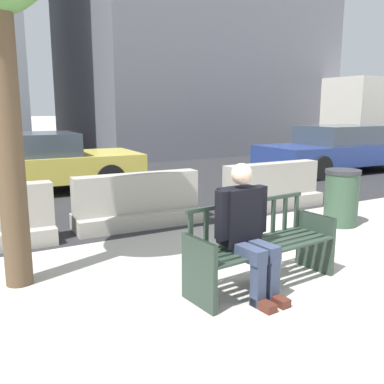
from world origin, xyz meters
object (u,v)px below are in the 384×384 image
at_px(jersey_barrier_centre, 138,205).
at_px(trash_bin, 341,197).
at_px(seated_person, 246,227).
at_px(car_sedan_far, 339,149).
at_px(jersey_barrier_right, 271,190).
at_px(street_bench, 261,249).
at_px(car_taxi_near, 35,163).

bearing_deg(jersey_barrier_centre, trash_bin, -28.78).
xyz_separation_m(seated_person, car_sedan_far, (7.37, 5.43, -0.01)).
bearing_deg(trash_bin, car_sedan_far, 42.35).
relative_size(jersey_barrier_centre, jersey_barrier_right, 1.01).
bearing_deg(street_bench, jersey_barrier_centre, 94.83).
relative_size(jersey_barrier_centre, trash_bin, 2.27).
xyz_separation_m(seated_person, car_taxi_near, (-0.87, 6.57, -0.03)).
bearing_deg(jersey_barrier_right, jersey_barrier_centre, 179.21).
bearing_deg(trash_bin, jersey_barrier_right, 95.76).
bearing_deg(street_bench, car_taxi_near, 99.92).
xyz_separation_m(seated_person, jersey_barrier_right, (2.71, 2.84, -0.35)).
distance_m(jersey_barrier_centre, car_sedan_far, 7.78).
xyz_separation_m(jersey_barrier_right, trash_bin, (0.15, -1.52, 0.11)).
height_order(seated_person, car_sedan_far, car_sedan_far).
bearing_deg(jersey_barrier_right, street_bench, -131.49).
relative_size(street_bench, trash_bin, 1.93).
bearing_deg(seated_person, car_taxi_near, 97.51).
bearing_deg(seated_person, jersey_barrier_right, 46.35).
bearing_deg(seated_person, jersey_barrier_centre, 89.34).
xyz_separation_m(jersey_barrier_right, car_sedan_far, (4.66, 2.59, 0.34)).
height_order(seated_person, jersey_barrier_right, seated_person).
relative_size(seated_person, jersey_barrier_centre, 0.65).
bearing_deg(trash_bin, street_bench, -154.41).
height_order(jersey_barrier_right, car_taxi_near, car_taxi_near).
bearing_deg(car_sedan_far, street_bench, -143.00).
bearing_deg(seated_person, trash_bin, 24.80).
height_order(street_bench, trash_bin, trash_bin).
relative_size(street_bench, jersey_barrier_centre, 0.85).
xyz_separation_m(jersey_barrier_centre, trash_bin, (2.83, -1.55, 0.11)).
height_order(jersey_barrier_centre, car_sedan_far, car_sedan_far).
bearing_deg(car_sedan_far, seated_person, -143.61).
distance_m(seated_person, trash_bin, 3.16).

